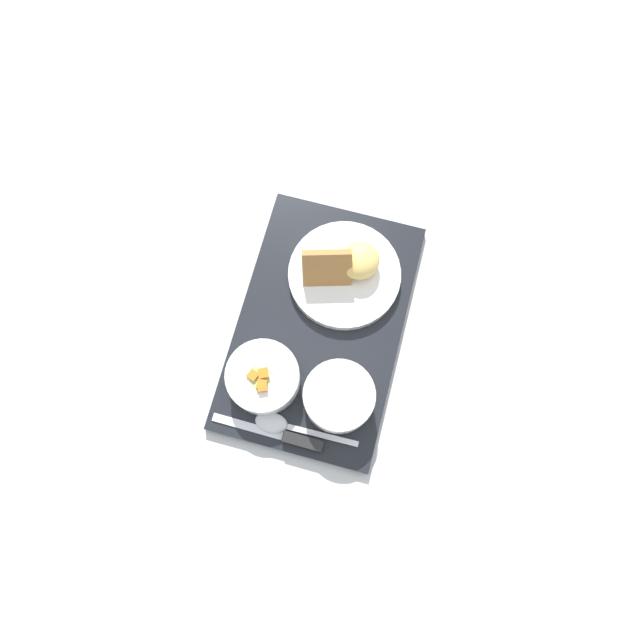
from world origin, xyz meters
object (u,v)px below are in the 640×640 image
(bowl_soup, at_px, (339,397))
(plate_main, at_px, (346,271))
(knife, at_px, (292,439))
(bowl_salad, at_px, (263,377))
(spoon, at_px, (287,427))

(bowl_soup, xyz_separation_m, plate_main, (0.22, 0.02, -0.02))
(plate_main, distance_m, knife, 0.30)
(bowl_salad, height_order, bowl_soup, bowl_soup)
(knife, xyz_separation_m, spoon, (0.02, 0.01, -0.00))
(bowl_soup, height_order, knife, bowl_soup)
(bowl_soup, relative_size, plate_main, 0.59)
(plate_main, xyz_separation_m, knife, (-0.29, 0.05, -0.01))
(plate_main, distance_m, spoon, 0.28)
(bowl_salad, height_order, knife, bowl_salad)
(knife, bearing_deg, spoon, -54.29)
(bowl_soup, relative_size, spoon, 0.66)
(spoon, bearing_deg, bowl_salad, -49.14)
(bowl_soup, xyz_separation_m, knife, (-0.07, 0.07, -0.03))
(spoon, bearing_deg, knife, 124.21)
(bowl_soup, bearing_deg, spoon, 126.31)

